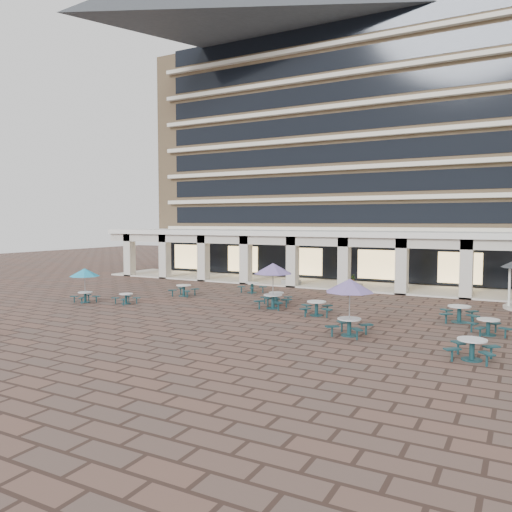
% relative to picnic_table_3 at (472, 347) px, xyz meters
% --- Properties ---
extents(ground, '(120.00, 120.00, 0.00)m').
position_rel_picnic_table_3_xyz_m(ground, '(-12.31, 3.42, -0.48)').
color(ground, brown).
rests_on(ground, ground).
extents(apartment_building, '(40.00, 15.50, 25.20)m').
position_rel_picnic_table_3_xyz_m(apartment_building, '(-12.31, 28.89, 12.12)').
color(apartment_building, '#9F7F5A').
rests_on(apartment_building, ground).
extents(retail_arcade, '(42.00, 6.60, 4.40)m').
position_rel_picnic_table_3_xyz_m(retail_arcade, '(-12.31, 18.22, 2.52)').
color(retail_arcade, white).
rests_on(retail_arcade, ground).
extents(picnic_table_3, '(1.89, 1.89, 0.80)m').
position_rel_picnic_table_3_xyz_m(picnic_table_3, '(0.00, 0.00, 0.00)').
color(picnic_table_3, '#163D44').
rests_on(picnic_table_3, ground).
extents(picnic_table_4, '(1.88, 1.88, 2.17)m').
position_rel_picnic_table_3_xyz_m(picnic_table_4, '(-22.98, 2.66, 1.36)').
color(picnic_table_4, '#163D44').
rests_on(picnic_table_4, ground).
extents(picnic_table_5, '(1.68, 1.68, 0.64)m').
position_rel_picnic_table_3_xyz_m(picnic_table_5, '(-20.32, 3.50, -0.10)').
color(picnic_table_5, '#163D44').
rests_on(picnic_table_5, ground).
extents(picnic_table_6, '(2.32, 2.32, 2.68)m').
position_rel_picnic_table_3_xyz_m(picnic_table_6, '(-11.45, 6.38, 1.80)').
color(picnic_table_6, '#163D44').
rests_on(picnic_table_6, ground).
extents(picnic_table_7, '(2.04, 2.04, 0.74)m').
position_rel_picnic_table_3_xyz_m(picnic_table_7, '(0.26, 4.79, -0.04)').
color(picnic_table_7, '#163D44').
rests_on(picnic_table_7, ground).
extents(picnic_table_8, '(1.90, 1.90, 0.77)m').
position_rel_picnic_table_3_xyz_m(picnic_table_8, '(-19.08, 7.85, -0.02)').
color(picnic_table_8, '#163D44').
rests_on(picnic_table_8, ground).
extents(picnic_table_9, '(2.00, 2.00, 0.76)m').
position_rel_picnic_table_3_xyz_m(picnic_table_9, '(-15.68, 11.50, -0.03)').
color(picnic_table_9, '#163D44').
rests_on(picnic_table_9, ground).
extents(picnic_table_10, '(2.13, 2.13, 0.79)m').
position_rel_picnic_table_3_xyz_m(picnic_table_10, '(-8.36, 5.52, -0.01)').
color(picnic_table_10, '#163D44').
rests_on(picnic_table_10, ground).
extents(picnic_table_11, '(2.23, 2.23, 2.57)m').
position_rel_picnic_table_3_xyz_m(picnic_table_11, '(-5.26, 1.68, 1.71)').
color(picnic_table_11, '#163D44').
rests_on(picnic_table_11, ground).
extents(picnic_table_12, '(1.85, 1.85, 0.72)m').
position_rel_picnic_table_3_xyz_m(picnic_table_12, '(-12.04, 8.04, -0.05)').
color(picnic_table_12, '#163D44').
rests_on(picnic_table_12, ground).
extents(picnic_table_13, '(2.07, 2.07, 0.85)m').
position_rel_picnic_table_3_xyz_m(picnic_table_13, '(-1.24, 7.28, 0.03)').
color(picnic_table_13, '#163D44').
rests_on(picnic_table_13, ground).
extents(planter_left, '(1.50, 0.87, 1.35)m').
position_rel_picnic_table_3_xyz_m(planter_left, '(-14.75, 16.32, 0.10)').
color(planter_left, gray).
rests_on(planter_left, ground).
extents(planter_right, '(1.50, 0.62, 1.21)m').
position_rel_picnic_table_3_xyz_m(planter_right, '(-9.74, 16.32, -0.01)').
color(planter_right, gray).
rests_on(planter_right, ground).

